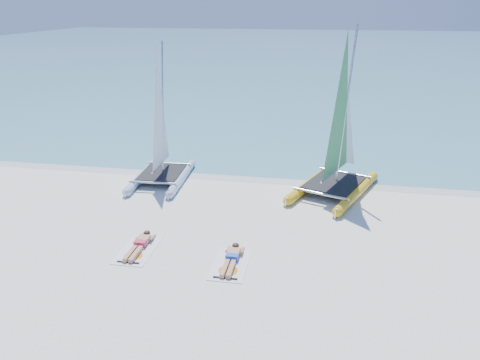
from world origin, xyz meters
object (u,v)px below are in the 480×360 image
object	(u,v)px
catamaran_blue	(160,140)
catamaran_yellow	(341,139)
sunbather_b	(232,258)
sunbather_a	(140,244)
towel_b	(230,265)
towel_a	(138,250)

from	to	relation	value
catamaran_blue	catamaran_yellow	bearing A→B (deg)	0.02
catamaran_blue	sunbather_b	size ratio (longest dim) A/B	3.43
catamaran_yellow	sunbather_b	size ratio (longest dim) A/B	3.86
catamaran_blue	sunbather_a	world-z (taller)	catamaran_blue
catamaran_blue	catamaran_yellow	world-z (taller)	catamaran_yellow
towel_b	catamaran_yellow	bearing A→B (deg)	64.65
catamaran_yellow	towel_a	distance (m)	9.12
catamaran_blue	catamaran_yellow	size ratio (longest dim) A/B	0.89
sunbather_b	catamaran_blue	bearing A→B (deg)	124.71
catamaran_yellow	towel_b	world-z (taller)	catamaran_yellow
catamaran_yellow	towel_b	distance (m)	7.70
towel_a	sunbather_a	bearing A→B (deg)	90.00
towel_a	towel_b	xyz separation A→B (m)	(2.99, -0.31, 0.00)
sunbather_a	towel_b	xyz separation A→B (m)	(2.99, -0.50, -0.11)
catamaran_blue	catamaran_yellow	xyz separation A→B (m)	(7.44, 0.34, 0.33)
catamaran_yellow	towel_a	xyz separation A→B (m)	(-6.17, -6.39, -2.09)
sunbather_a	towel_b	size ratio (longest dim) A/B	0.93
sunbather_a	towel_b	distance (m)	3.04
towel_a	towel_b	bearing A→B (deg)	-5.92
sunbather_a	towel_b	bearing A→B (deg)	-9.53
catamaran_blue	towel_b	size ratio (longest dim) A/B	3.20
catamaran_blue	sunbather_a	distance (m)	6.22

